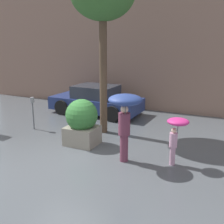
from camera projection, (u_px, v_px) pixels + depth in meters
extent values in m
plane|color=#51565B|center=(65.00, 158.00, 7.88)|extent=(40.00, 40.00, 0.00)
cube|color=#8C6B5B|center=(142.00, 45.00, 12.84)|extent=(18.00, 0.30, 6.00)
cube|color=gray|center=(82.00, 135.00, 8.89)|extent=(0.98, 0.84, 0.58)
sphere|color=#337033|center=(82.00, 115.00, 8.72)|extent=(1.01, 1.01, 1.01)
cylinder|color=brown|center=(124.00, 148.00, 7.63)|extent=(0.22, 0.22, 0.76)
cylinder|color=brown|center=(124.00, 124.00, 7.46)|extent=(0.32, 0.32, 0.60)
sphere|color=beige|center=(124.00, 109.00, 7.36)|extent=(0.21, 0.21, 0.21)
cylinder|color=#4C4C51|center=(125.00, 112.00, 7.23)|extent=(0.02, 0.02, 0.66)
ellipsoid|color=navy|center=(125.00, 100.00, 7.15)|extent=(0.88, 0.88, 0.28)
cylinder|color=#D199B7|center=(172.00, 156.00, 7.43)|extent=(0.15, 0.15, 0.50)
cylinder|color=#D199B7|center=(173.00, 140.00, 7.32)|extent=(0.21, 0.21, 0.39)
sphere|color=beige|center=(174.00, 130.00, 7.26)|extent=(0.14, 0.14, 0.14)
cylinder|color=#4C4C51|center=(178.00, 131.00, 7.22)|extent=(0.02, 0.02, 0.49)
ellipsoid|color=#E02D84|center=(178.00, 122.00, 7.16)|extent=(0.56, 0.56, 0.18)
cube|color=navy|center=(96.00, 103.00, 12.55)|extent=(4.07, 1.85, 0.56)
cube|color=#2D333D|center=(96.00, 91.00, 12.42)|extent=(1.85, 1.52, 0.53)
cylinder|color=black|center=(62.00, 107.00, 12.37)|extent=(0.66, 0.24, 0.66)
cylinder|color=black|center=(83.00, 100.00, 13.87)|extent=(0.66, 0.24, 0.66)
cylinder|color=black|center=(113.00, 114.00, 11.30)|extent=(0.66, 0.24, 0.66)
cylinder|color=black|center=(129.00, 105.00, 12.80)|extent=(0.66, 0.24, 0.66)
cylinder|color=brown|center=(103.00, 75.00, 9.63)|extent=(0.26, 0.26, 4.13)
cylinder|color=#595B60|center=(33.00, 116.00, 10.33)|extent=(0.05, 0.05, 1.01)
cylinder|color=gray|center=(32.00, 100.00, 10.18)|extent=(0.14, 0.14, 0.20)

